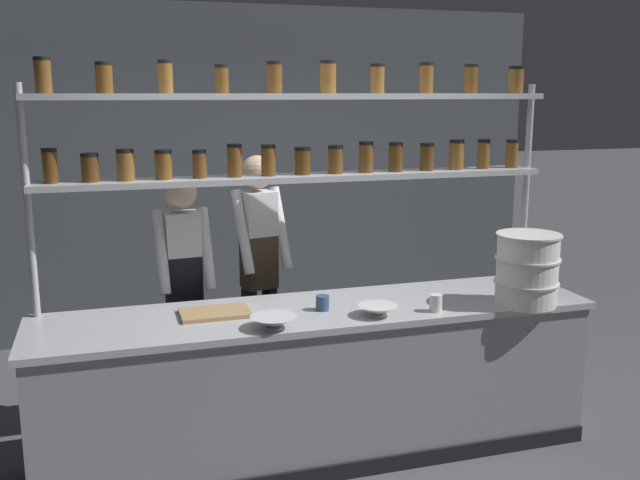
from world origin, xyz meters
The scene contains 12 objects.
ground_plane centered at (0.00, 0.00, 0.00)m, with size 40.00×40.00×0.00m, color #4C4C51.
back_wall centered at (0.00, 2.55, 1.47)m, with size 5.74×0.12×2.95m, color #4C5156.
prep_counter centered at (0.00, 0.00, 0.46)m, with size 3.34×0.76×0.92m.
spice_shelf_unit centered at (0.00, 0.33, 1.87)m, with size 3.23×0.28×2.37m.
chef_left centered at (-0.72, 0.66, 0.96)m, with size 0.38×0.30×1.66m.
chef_center centered at (-0.18, 0.80, 1.03)m, with size 0.41×0.34×1.77m.
container_stack centered at (1.23, -0.29, 1.14)m, with size 0.39×0.39×0.44m.
cutting_board centered at (-0.61, 0.06, 0.93)m, with size 0.40×0.26×0.02m.
prep_bowl_near_left centered at (-0.34, -0.28, 0.95)m, with size 0.26×0.26×0.07m.
prep_bowl_center_front centered at (0.29, -0.24, 0.95)m, with size 0.23×0.23×0.06m.
serving_cup_front centered at (0.65, -0.26, 0.97)m, with size 0.07×0.07×0.10m.
serving_cup_by_board centered at (0.02, -0.04, 0.96)m, with size 0.08×0.08×0.09m.
Camera 1 is at (-1.18, -3.90, 2.18)m, focal length 40.00 mm.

